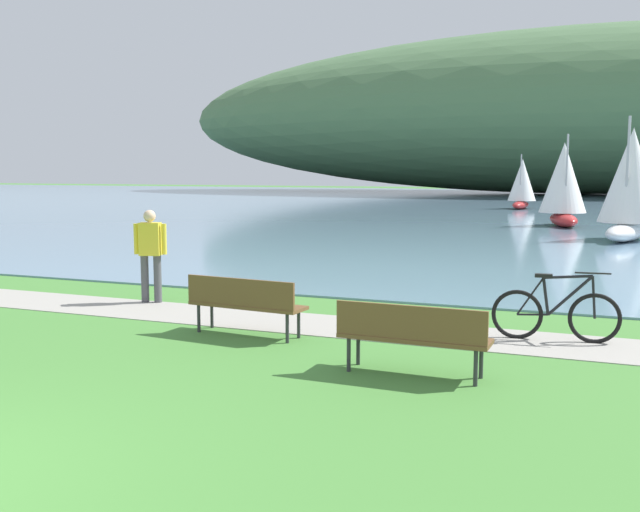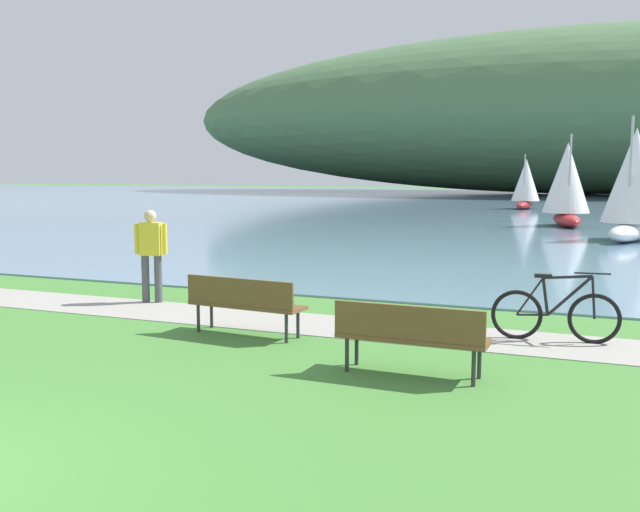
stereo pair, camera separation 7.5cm
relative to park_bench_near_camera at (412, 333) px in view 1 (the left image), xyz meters
name	(u,v)px [view 1 (the left image)]	position (x,y,z in m)	size (l,w,h in m)	color
bay_water	(526,204)	(-3.22, 44.49, -0.50)	(180.00, 80.00, 0.04)	#6B8EA8
distant_hillside	(585,112)	(-0.27, 69.38, 7.70)	(87.47, 28.00, 16.36)	#4C7047
shoreline_path	(254,319)	(-3.22, 2.23, -0.52)	(60.00, 1.50, 0.01)	#A39E93
park_bench_near_camera	(412,333)	(0.00, 0.00, 0.00)	(1.81, 0.52, 0.88)	brown
park_bench_further_along	(245,301)	(-2.81, 1.12, 0.00)	(1.84, 0.64, 0.88)	brown
bicycle_leaning_near_bench	(556,314)	(1.45, 2.47, -0.12)	(1.77, 0.24, 1.01)	black
person_at_shoreline	(150,250)	(-5.65, 2.87, 0.46)	(0.59, 0.32, 1.71)	#4C4C51
sailboat_nearest_to_shore	(563,183)	(0.32, 24.41, 1.35)	(2.41, 3.44, 3.89)	#B22323
sailboat_mid_bay	(522,183)	(-2.85, 38.09, 1.11)	(1.84, 2.93, 3.37)	#B22323
sailboat_toward_hillside	(631,183)	(2.80, 18.55, 1.48)	(2.57, 3.68, 4.17)	white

